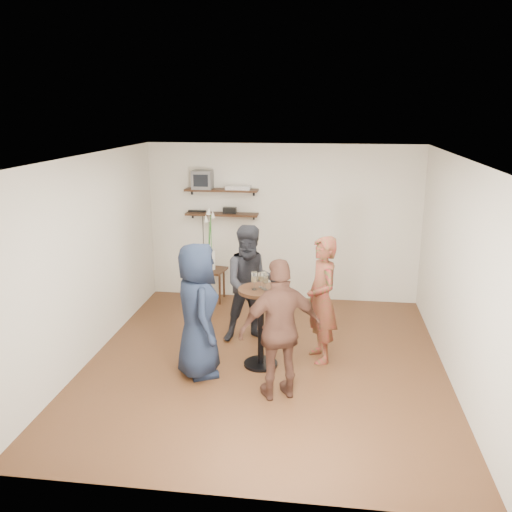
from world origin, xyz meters
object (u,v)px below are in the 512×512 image
(crt_monitor, at_px, (203,179))
(person_brown, at_px, (281,330))
(side_table, at_px, (211,274))
(person_navy, at_px, (198,310))
(radio, at_px, (230,210))
(drinks_table, at_px, (261,317))
(person_plaid, at_px, (322,300))
(dvd_deck, at_px, (239,188))
(person_dark, at_px, (251,284))

(crt_monitor, bearing_deg, person_brown, -63.64)
(side_table, xyz_separation_m, person_navy, (0.40, -2.59, 0.37))
(radio, height_order, drinks_table, radio)
(crt_monitor, relative_size, person_plaid, 0.20)
(radio, distance_m, person_plaid, 2.77)
(person_navy, relative_size, person_brown, 1.02)
(dvd_deck, height_order, person_dark, dvd_deck)
(crt_monitor, height_order, drinks_table, crt_monitor)
(drinks_table, distance_m, person_brown, 0.80)
(dvd_deck, xyz_separation_m, person_plaid, (1.41, -2.18, -1.08))
(crt_monitor, height_order, person_dark, crt_monitor)
(person_dark, bearing_deg, side_table, 104.07)
(drinks_table, bearing_deg, crt_monitor, 117.31)
(radio, height_order, person_dark, person_dark)
(person_dark, distance_m, person_brown, 1.57)
(radio, bearing_deg, drinks_table, -71.45)
(person_dark, height_order, person_brown, person_dark)
(dvd_deck, xyz_separation_m, radio, (-0.15, 0.00, -0.38))
(person_dark, height_order, person_navy, person_navy)
(crt_monitor, bearing_deg, radio, 0.00)
(drinks_table, distance_m, person_navy, 0.81)
(person_plaid, bearing_deg, person_navy, -88.16)
(crt_monitor, relative_size, person_dark, 0.19)
(side_table, distance_m, person_dark, 1.80)
(dvd_deck, xyz_separation_m, person_brown, (0.98, -3.17, -1.09))
(crt_monitor, xyz_separation_m, person_plaid, (2.00, -2.18, -1.20))
(person_plaid, height_order, person_dark, person_dark)
(person_plaid, xyz_separation_m, person_navy, (-1.46, -0.59, 0.01))
(crt_monitor, distance_m, radio, 0.67)
(person_plaid, bearing_deg, person_brown, -43.57)
(drinks_table, bearing_deg, person_navy, -156.14)
(crt_monitor, xyz_separation_m, person_dark, (1.04, -1.69, -1.20))
(crt_monitor, relative_size, side_table, 0.58)
(crt_monitor, xyz_separation_m, radio, (0.44, 0.00, -0.50))
(person_dark, bearing_deg, dvd_deck, 88.18)
(side_table, distance_m, person_brown, 3.34)
(side_table, height_order, person_brown, person_brown)
(side_table, xyz_separation_m, person_plaid, (1.86, -2.00, 0.36))
(radio, relative_size, person_plaid, 0.13)
(drinks_table, xyz_separation_m, person_dark, (-0.22, 0.75, 0.17))
(dvd_deck, relative_size, drinks_table, 0.39)
(dvd_deck, xyz_separation_m, person_dark, (0.45, -1.69, -1.08))
(person_navy, bearing_deg, side_table, -15.00)
(drinks_table, distance_m, person_plaid, 0.80)
(side_table, relative_size, person_plaid, 0.34)
(crt_monitor, relative_size, dvd_deck, 0.80)
(person_dark, bearing_deg, crt_monitor, 104.96)
(person_dark, xyz_separation_m, person_brown, (0.53, -1.48, -0.02))
(side_table, distance_m, drinks_table, 2.54)
(crt_monitor, distance_m, person_plaid, 3.19)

